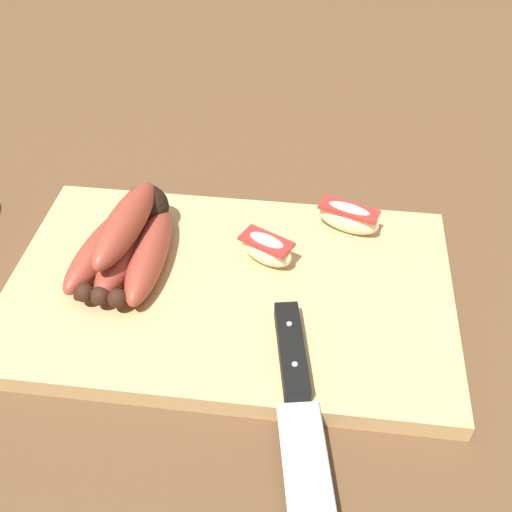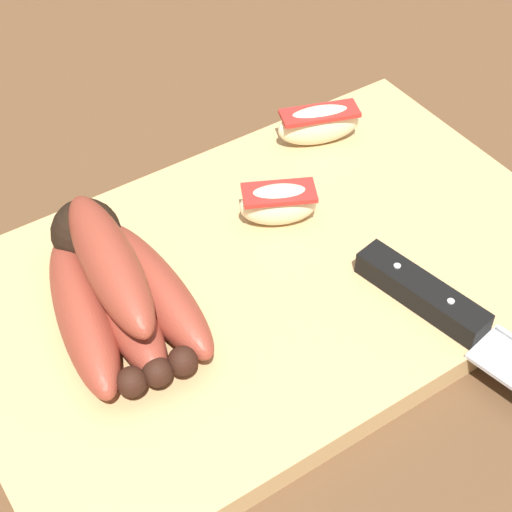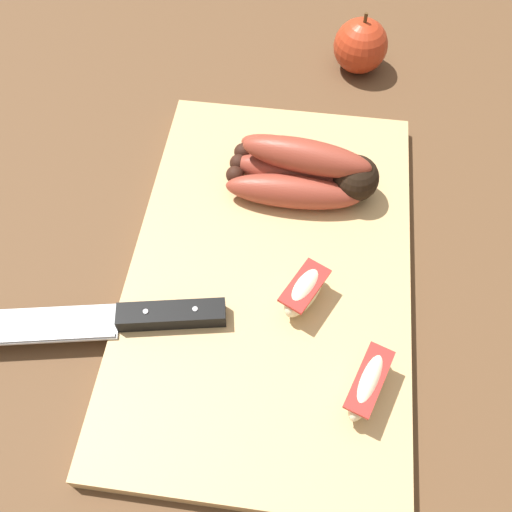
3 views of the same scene
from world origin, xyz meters
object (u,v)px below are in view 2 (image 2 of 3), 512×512
banana_bunch (113,285)px  apple_wedge_near (279,203)px  apple_wedge_middle (319,124)px  chefs_knife (481,334)px

banana_bunch → apple_wedge_near: (-0.14, -0.01, -0.01)m
apple_wedge_near → apple_wedge_middle: size_ratio=0.87×
chefs_knife → apple_wedge_middle: (-0.04, -0.23, 0.01)m
apple_wedge_near → apple_wedge_middle: 0.10m
chefs_knife → apple_wedge_near: 0.17m
apple_wedge_near → apple_wedge_middle: (-0.08, -0.06, 0.00)m
banana_bunch → chefs_knife: size_ratio=0.57×
banana_bunch → apple_wedge_middle: 0.23m
chefs_knife → apple_wedge_middle: 0.23m
banana_bunch → apple_wedge_near: bearing=-175.6°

